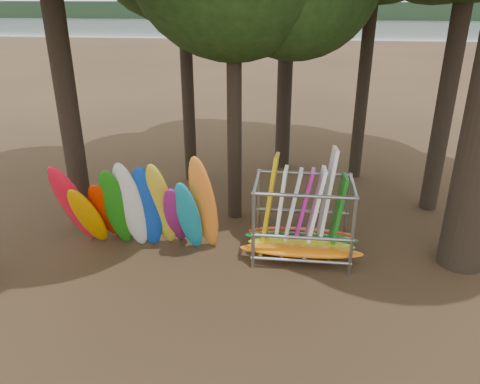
# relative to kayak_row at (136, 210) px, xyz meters

# --- Properties ---
(ground) EXTENTS (120.00, 120.00, 0.00)m
(ground) POSITION_rel_kayak_row_xyz_m (3.32, -0.33, -1.27)
(ground) COLOR #47331E
(ground) RESTS_ON ground
(lake) EXTENTS (160.00, 160.00, 0.00)m
(lake) POSITION_rel_kayak_row_xyz_m (3.32, 59.67, -1.27)
(lake) COLOR gray
(lake) RESTS_ON ground
(far_shore) EXTENTS (160.00, 4.00, 4.00)m
(far_shore) POSITION_rel_kayak_row_xyz_m (3.32, 109.67, 0.73)
(far_shore) COLOR black
(far_shore) RESTS_ON ground
(kayak_row) EXTENTS (4.23, 2.06, 3.14)m
(kayak_row) POSITION_rel_kayak_row_xyz_m (0.00, 0.00, 0.00)
(kayak_row) COLOR red
(kayak_row) RESTS_ON ground
(storage_rack) EXTENTS (3.13, 1.50, 2.91)m
(storage_rack) POSITION_rel_kayak_row_xyz_m (4.27, 0.37, -0.30)
(storage_rack) COLOR gray
(storage_rack) RESTS_ON ground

